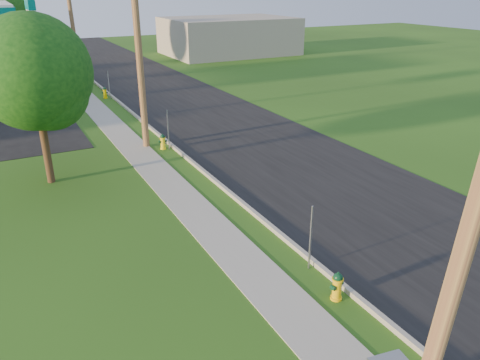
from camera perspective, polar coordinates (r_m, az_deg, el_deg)
name	(u,v)px	position (r m, az deg, el deg)	size (l,w,h in m)	color
road	(311,175)	(20.29, 8.66, 0.63)	(8.00, 120.00, 0.02)	black
curb	(228,191)	(18.33, -1.52, -1.38)	(0.15, 120.00, 0.15)	gray
sidewalk	(186,202)	(17.72, -6.61, -2.63)	(1.50, 120.00, 0.03)	#9C998E
utility_pole_mid	(138,45)	(23.03, -12.29, 15.79)	(1.40, 0.32, 9.80)	brown
utility_pole_far	(72,22)	(40.59, -19.78, 17.68)	(1.40, 0.32, 9.50)	brown
sign_post_near	(311,238)	(13.37, 8.62, -7.01)	(0.05, 0.04, 2.00)	gray
sign_post_mid	(168,130)	(23.14, -8.75, 6.04)	(0.05, 0.04, 2.00)	gray
sign_post_far	(109,85)	(34.59, -15.68, 11.06)	(0.05, 0.04, 2.00)	gray
price_pylon	(34,28)	(27.69, -23.84, 16.57)	(0.34, 2.04, 6.85)	gray
distant_building	(229,36)	(56.12, -1.36, 17.16)	(14.00, 10.00, 4.00)	gray
tree_verge	(37,77)	(19.68, -23.53, 11.42)	(4.42, 4.42, 6.70)	#3B2C1B
tree_lot	(6,16)	(47.44, -26.59, 17.49)	(5.12, 5.12, 7.76)	#3B2C1B
hydrant_near	(337,286)	(12.60, 11.77, -12.54)	(0.43, 0.38, 0.82)	#E7B60F
hydrant_mid	(163,142)	(23.43, -9.39, 4.64)	(0.40, 0.36, 0.79)	yellow
hydrant_far	(105,93)	(35.15, -16.15, 10.19)	(0.43, 0.38, 0.82)	#FFDA02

